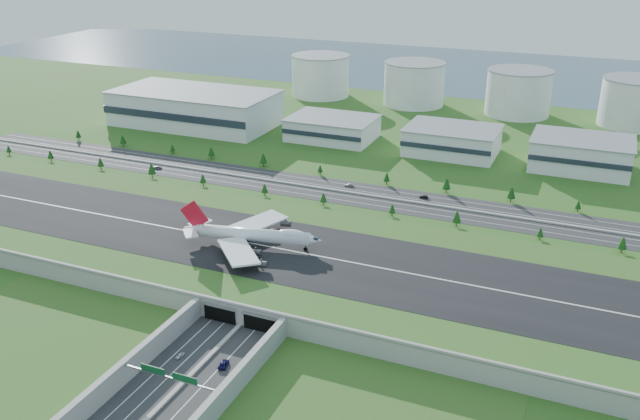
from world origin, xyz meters
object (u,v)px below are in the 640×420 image
at_px(car_0, 180,356).
at_px(car_5, 424,197).
at_px(car_2, 224,364).
at_px(car_4, 158,168).
at_px(boeing_747, 252,234).
at_px(car_7, 349,185).
at_px(fuel_tank_a, 321,76).

xyz_separation_m(car_0, car_5, (38.94, 179.40, 0.13)).
distance_m(car_2, car_4, 215.22).
bearing_deg(car_5, car_2, -7.10).
bearing_deg(car_0, car_2, 9.99).
bearing_deg(car_2, boeing_747, -82.23).
distance_m(car_4, car_7, 120.76).
bearing_deg(boeing_747, car_4, 130.24).
height_order(fuel_tank_a, car_7, fuel_tank_a).
distance_m(boeing_747, car_2, 78.79).
xyz_separation_m(fuel_tank_a, car_2, (127.30, -384.59, -16.55)).
height_order(car_2, car_4, car_2).
relative_size(car_0, car_7, 0.70).
height_order(car_4, car_5, car_4).
height_order(car_5, car_7, car_7).
distance_m(car_4, car_5, 165.28).
xyz_separation_m(car_4, car_7, (119.39, 18.14, -0.01)).
height_order(car_0, car_4, car_4).
xyz_separation_m(boeing_747, car_5, (50.13, 105.27, -12.72)).
relative_size(boeing_747, car_0, 16.16).
xyz_separation_m(car_4, car_5, (164.47, 16.30, -0.02)).
xyz_separation_m(boeing_747, car_7, (5.04, 107.10, -12.71)).
bearing_deg(boeing_747, car_5, 52.66).
distance_m(boeing_747, car_4, 145.43).
bearing_deg(car_4, fuel_tank_a, -28.61).
distance_m(fuel_tank_a, car_4, 224.12).
relative_size(boeing_747, car_4, 13.17).
height_order(car_4, car_7, car_4).
distance_m(fuel_tank_a, car_5, 255.70).
relative_size(fuel_tank_a, car_4, 10.39).
xyz_separation_m(fuel_tank_a, car_7, (104.51, -204.88, -16.57)).
distance_m(fuel_tank_a, boeing_747, 327.47).
bearing_deg(car_4, car_7, -106.16).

